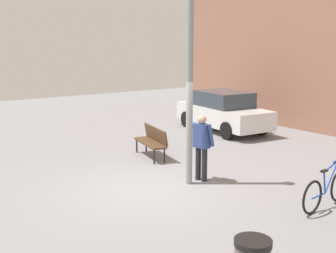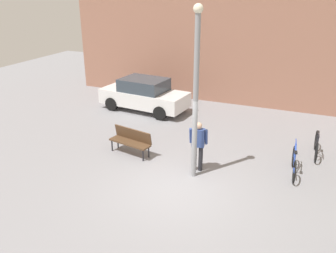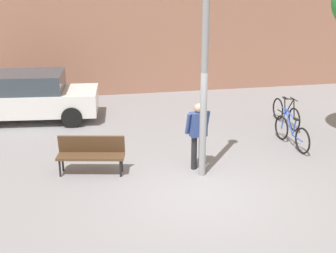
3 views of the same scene
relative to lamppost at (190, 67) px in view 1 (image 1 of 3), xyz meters
The scene contains 6 objects.
ground_plane 2.99m from the lamppost, 106.76° to the right, with size 36.00×36.00×0.00m, color gray.
lamppost is the anchor object (origin of this frame).
person_by_lamppost 1.93m from the lamppost, 90.98° to the left, with size 0.62×0.36×1.67m.
park_bench 3.52m from the lamppost, 166.03° to the left, with size 1.66×0.78×0.92m.
bicycle_blue 4.05m from the lamppost, 25.25° to the left, with size 0.24×1.81×0.97m.
parked_car_white 6.97m from the lamppost, 130.16° to the left, with size 4.35×2.15×1.55m.
Camera 1 is at (8.20, -5.46, 3.42)m, focal length 46.03 mm.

